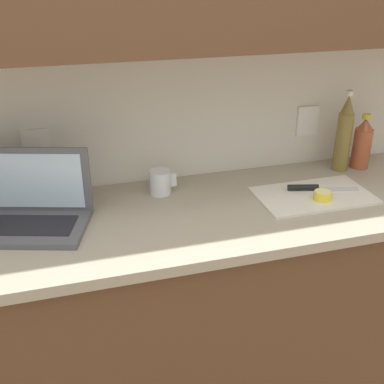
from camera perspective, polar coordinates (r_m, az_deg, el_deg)
name	(u,v)px	position (r m, az deg, el deg)	size (l,w,h in m)	color
wall_back	(127,1)	(1.60, -7.77, 21.52)	(5.20, 0.38, 2.60)	silver
counter_unit	(148,326)	(1.83, -5.22, -15.48)	(2.46, 0.59, 0.91)	brown
laptop	(29,208)	(1.59, -18.77, -1.85)	(0.42, 0.32, 0.24)	#515156
cutting_board	(314,195)	(1.76, 14.22, -0.38)	(0.41, 0.24, 0.01)	silver
knife	(311,188)	(1.79, 13.93, 0.48)	(0.26, 0.09, 0.02)	silver
lemon_half_cut	(323,195)	(1.72, 15.22, -0.40)	(0.06, 0.06, 0.03)	yellow
bottle_green_soda	(344,134)	(1.97, 17.56, 6.52)	(0.06, 0.06, 0.32)	olive
bottle_oil_tall	(362,144)	(2.04, 19.53, 5.42)	(0.07, 0.07, 0.22)	#A34C2D
measuring_cup	(160,182)	(1.72, -3.76, 1.18)	(0.10, 0.08, 0.09)	silver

